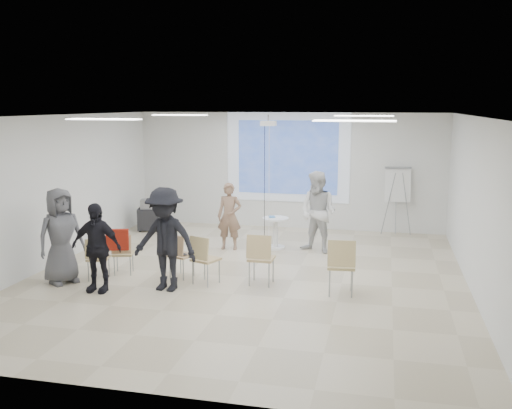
% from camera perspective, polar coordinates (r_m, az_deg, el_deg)
% --- Properties ---
extents(floor, '(8.00, 9.00, 0.10)m').
position_cam_1_polar(floor, '(10.83, -0.95, -7.52)').
color(floor, beige).
rests_on(floor, ground).
extents(ceiling, '(8.00, 9.00, 0.10)m').
position_cam_1_polar(ceiling, '(10.32, -1.00, 9.12)').
color(ceiling, white).
rests_on(ceiling, wall_back).
extents(wall_back, '(8.00, 0.10, 3.00)m').
position_cam_1_polar(wall_back, '(14.88, 3.22, 3.41)').
color(wall_back, silver).
rests_on(wall_back, floor).
extents(wall_left, '(0.10, 9.00, 3.00)m').
position_cam_1_polar(wall_left, '(12.08, -19.98, 1.27)').
color(wall_left, silver).
rests_on(wall_left, floor).
extents(wall_right, '(0.10, 9.00, 3.00)m').
position_cam_1_polar(wall_right, '(10.29, 21.49, -0.26)').
color(wall_right, silver).
rests_on(wall_right, floor).
extents(projection_halo, '(3.20, 0.01, 2.30)m').
position_cam_1_polar(projection_halo, '(14.78, 3.19, 4.73)').
color(projection_halo, silver).
rests_on(projection_halo, wall_back).
extents(projection_image, '(2.60, 0.01, 1.90)m').
position_cam_1_polar(projection_image, '(14.77, 3.18, 4.72)').
color(projection_image, '#3152A8').
rests_on(projection_image, wall_back).
extents(pedestal_table, '(0.74, 0.74, 0.73)m').
position_cam_1_polar(pedestal_table, '(12.80, 1.96, -2.65)').
color(pedestal_table, white).
rests_on(pedestal_table, floor).
extents(player_left, '(0.64, 0.46, 1.70)m').
position_cam_1_polar(player_left, '(12.67, -2.67, -0.74)').
color(player_left, '#93705A').
rests_on(player_left, floor).
extents(player_right, '(1.18, 1.09, 1.98)m').
position_cam_1_polar(player_right, '(12.43, 6.24, -0.34)').
color(player_right, silver).
rests_on(player_right, floor).
extents(controller_left, '(0.04, 0.11, 0.04)m').
position_cam_1_polar(controller_left, '(12.82, -1.61, 0.61)').
color(controller_left, white).
rests_on(controller_left, player_left).
extents(controller_right, '(0.09, 0.13, 0.04)m').
position_cam_1_polar(controller_right, '(12.64, 5.59, 1.43)').
color(controller_right, silver).
rests_on(controller_right, player_right).
extents(chair_far_left, '(0.46, 0.48, 0.80)m').
position_cam_1_polar(chair_far_left, '(10.88, -15.60, -4.93)').
color(chair_far_left, tan).
rests_on(chair_far_left, floor).
extents(chair_left_mid, '(0.47, 0.49, 0.79)m').
position_cam_1_polar(chair_left_mid, '(11.13, -13.20, -4.53)').
color(chair_left_mid, tan).
rests_on(chair_left_mid, floor).
extents(chair_left_inner, '(0.50, 0.52, 0.84)m').
position_cam_1_polar(chair_left_inner, '(10.72, -7.69, -4.76)').
color(chair_left_inner, tan).
rests_on(chair_left_inner, floor).
extents(chair_center, '(0.55, 0.57, 0.90)m').
position_cam_1_polar(chair_center, '(10.27, -5.31, -5.15)').
color(chair_center, tan).
rests_on(chair_center, floor).
extents(chair_right_inner, '(0.45, 0.48, 0.95)m').
position_cam_1_polar(chair_right_inner, '(10.18, 0.44, -5.07)').
color(chair_right_inner, tan).
rests_on(chair_right_inner, floor).
extents(chair_right_far, '(0.50, 0.54, 0.99)m').
position_cam_1_polar(chair_right_far, '(9.75, 8.52, -5.73)').
color(chair_right_far, tan).
rests_on(chair_right_far, floor).
extents(red_jacket, '(0.42, 0.20, 0.40)m').
position_cam_1_polar(red_jacket, '(10.94, -13.70, -3.44)').
color(red_jacket, '#A42214').
rests_on(red_jacket, chair_left_mid).
extents(laptop, '(0.36, 0.31, 0.02)m').
position_cam_1_polar(laptop, '(10.81, -7.41, -4.88)').
color(laptop, black).
rests_on(laptop, chair_left_inner).
extents(audience_left, '(1.04, 0.63, 1.79)m').
position_cam_1_polar(audience_left, '(10.18, -15.72, -3.54)').
color(audience_left, black).
rests_on(audience_left, floor).
extents(audience_mid, '(1.41, 0.89, 2.06)m').
position_cam_1_polar(audience_mid, '(9.95, -9.08, -2.79)').
color(audience_mid, black).
rests_on(audience_mid, floor).
extents(audience_outer, '(1.05, 1.14, 1.95)m').
position_cam_1_polar(audience_outer, '(10.83, -18.97, -2.45)').
color(audience_outer, '#5A5A5F').
rests_on(audience_outer, floor).
extents(flipchart_easel, '(0.73, 0.56, 1.70)m').
position_cam_1_polar(flipchart_easel, '(14.40, 13.98, 1.91)').
color(flipchart_easel, gray).
rests_on(flipchart_easel, floor).
extents(av_cart, '(0.64, 0.56, 0.81)m').
position_cam_1_polar(av_cart, '(14.87, -10.66, -1.15)').
color(av_cart, black).
rests_on(av_cart, floor).
extents(ceiling_projector, '(0.30, 0.25, 3.00)m').
position_cam_1_polar(ceiling_projector, '(11.77, 1.23, 7.47)').
color(ceiling_projector, white).
rests_on(ceiling_projector, ceiling).
extents(fluor_panel_nw, '(1.20, 0.30, 0.02)m').
position_cam_1_polar(fluor_panel_nw, '(12.83, -7.63, 8.86)').
color(fluor_panel_nw, white).
rests_on(fluor_panel_nw, ceiling).
extents(fluor_panel_ne, '(1.20, 0.30, 0.02)m').
position_cam_1_polar(fluor_panel_ne, '(12.04, 10.74, 8.70)').
color(fluor_panel_ne, white).
rests_on(fluor_panel_ne, ceiling).
extents(fluor_panel_sw, '(1.20, 0.30, 0.02)m').
position_cam_1_polar(fluor_panel_sw, '(9.63, -14.97, 8.24)').
color(fluor_panel_sw, white).
rests_on(fluor_panel_sw, ceiling).
extents(fluor_panel_se, '(1.20, 0.30, 0.02)m').
position_cam_1_polar(fluor_panel_se, '(8.54, 9.80, 8.25)').
color(fluor_panel_se, white).
rests_on(fluor_panel_se, ceiling).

